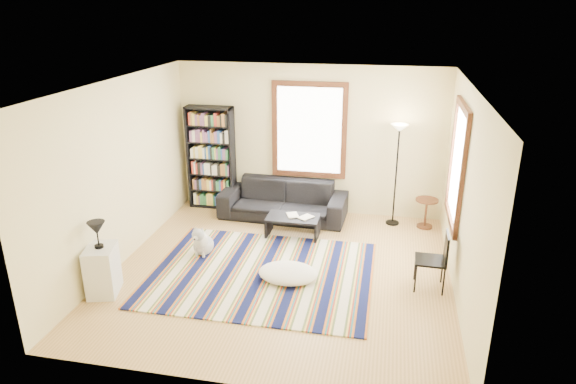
% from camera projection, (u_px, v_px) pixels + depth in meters
% --- Properties ---
extents(floor, '(5.00, 5.00, 0.10)m').
position_uv_depth(floor, '(281.00, 274.00, 7.79)').
color(floor, tan).
rests_on(floor, ground).
extents(ceiling, '(5.00, 5.00, 0.10)m').
position_uv_depth(ceiling, '(280.00, 81.00, 6.78)').
color(ceiling, white).
rests_on(ceiling, floor).
extents(wall_back, '(5.00, 0.10, 2.80)m').
position_uv_depth(wall_back, '(310.00, 140.00, 9.63)').
color(wall_back, beige).
rests_on(wall_back, floor).
extents(wall_front, '(5.00, 0.10, 2.80)m').
position_uv_depth(wall_front, '(225.00, 271.00, 4.94)').
color(wall_front, beige).
rests_on(wall_front, floor).
extents(wall_left, '(0.10, 5.00, 2.80)m').
position_uv_depth(wall_left, '(117.00, 173.00, 7.76)').
color(wall_left, beige).
rests_on(wall_left, floor).
extents(wall_right, '(0.10, 5.00, 2.80)m').
position_uv_depth(wall_right, '(468.00, 197.00, 6.81)').
color(wall_right, beige).
rests_on(wall_right, floor).
extents(window_back, '(1.20, 0.06, 1.60)m').
position_uv_depth(window_back, '(309.00, 130.00, 9.48)').
color(window_back, white).
rests_on(window_back, wall_back).
extents(window_right, '(0.06, 1.20, 1.60)m').
position_uv_depth(window_right, '(458.00, 165.00, 7.49)').
color(window_right, white).
rests_on(window_right, wall_right).
extents(rug, '(3.28, 2.62, 0.02)m').
position_uv_depth(rug, '(262.00, 273.00, 7.70)').
color(rug, '#0B113B').
rests_on(rug, floor).
extents(sofa, '(2.38, 1.01, 0.68)m').
position_uv_depth(sofa, '(283.00, 200.00, 9.61)').
color(sofa, black).
rests_on(sofa, floor).
extents(bookshelf, '(0.90, 0.30, 2.00)m').
position_uv_depth(bookshelf, '(211.00, 158.00, 9.91)').
color(bookshelf, black).
rests_on(bookshelf, floor).
extents(coffee_table, '(1.00, 0.73, 0.36)m').
position_uv_depth(coffee_table, '(293.00, 226.00, 8.89)').
color(coffee_table, black).
rests_on(coffee_table, floor).
extents(book_a, '(0.30, 0.27, 0.02)m').
position_uv_depth(book_a, '(287.00, 216.00, 8.84)').
color(book_a, beige).
rests_on(book_a, coffee_table).
extents(book_b, '(0.30, 0.31, 0.02)m').
position_uv_depth(book_b, '(302.00, 216.00, 8.84)').
color(book_b, beige).
rests_on(book_b, coffee_table).
extents(floor_cushion, '(1.03, 0.88, 0.22)m').
position_uv_depth(floor_cushion, '(288.00, 273.00, 7.50)').
color(floor_cushion, silver).
rests_on(floor_cushion, floor).
extents(floor_lamp, '(0.30, 0.30, 1.86)m').
position_uv_depth(floor_lamp, '(396.00, 176.00, 9.12)').
color(floor_lamp, black).
rests_on(floor_lamp, floor).
extents(side_table, '(0.51, 0.51, 0.54)m').
position_uv_depth(side_table, '(426.00, 213.00, 9.20)').
color(side_table, '#4F2213').
rests_on(side_table, floor).
extents(folding_chair, '(0.43, 0.41, 0.86)m').
position_uv_depth(folding_chair, '(430.00, 260.00, 7.19)').
color(folding_chair, black).
rests_on(folding_chair, floor).
extents(white_cabinet, '(0.50, 0.58, 0.70)m').
position_uv_depth(white_cabinet, '(102.00, 270.00, 7.09)').
color(white_cabinet, silver).
rests_on(white_cabinet, floor).
extents(table_lamp, '(0.28, 0.28, 0.38)m').
position_uv_depth(table_lamp, '(97.00, 235.00, 6.90)').
color(table_lamp, black).
rests_on(table_lamp, white_cabinet).
extents(dog, '(0.39, 0.53, 0.51)m').
position_uv_depth(dog, '(203.00, 239.00, 8.23)').
color(dog, silver).
rests_on(dog, floor).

